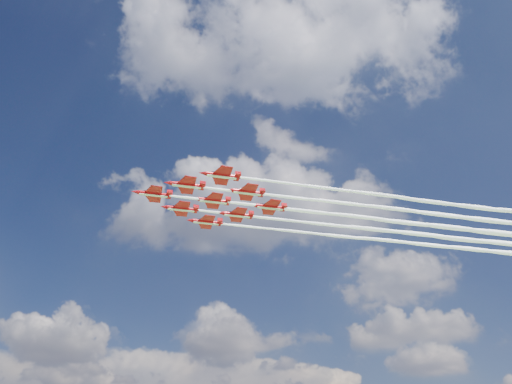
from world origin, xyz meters
TOP-DOWN VIEW (x-y plane):
  - jet_lead at (37.96, 20.72)m, footprint 126.07×54.47m
  - jet_row2_port at (48.97, 17.17)m, footprint 126.07×54.47m
  - jet_row2_starb at (43.39, 30.94)m, footprint 126.07×54.47m
  - jet_row3_port at (59.99, 13.62)m, footprint 126.07×54.47m
  - jet_row3_centre at (54.40, 27.39)m, footprint 126.07×54.47m
  - jet_row3_starb at (48.81, 41.17)m, footprint 126.07×54.47m
  - jet_row4_port at (65.42, 23.84)m, footprint 126.07×54.47m
  - jet_row4_starb at (59.83, 37.62)m, footprint 126.07×54.47m
  - jet_tail at (70.85, 34.07)m, footprint 126.07×54.47m

SIDE VIEW (x-z plane):
  - jet_lead at x=37.96m, z-range 76.44..79.39m
  - jet_row2_port at x=48.97m, z-range 76.44..79.39m
  - jet_row2_starb at x=43.39m, z-range 76.44..79.39m
  - jet_row3_port at x=59.99m, z-range 76.44..79.39m
  - jet_row3_centre at x=54.40m, z-range 76.44..79.39m
  - jet_row3_starb at x=48.81m, z-range 76.44..79.39m
  - jet_row4_port at x=65.42m, z-range 76.44..79.39m
  - jet_row4_starb at x=59.83m, z-range 76.44..79.39m
  - jet_tail at x=70.85m, z-range 76.44..79.39m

